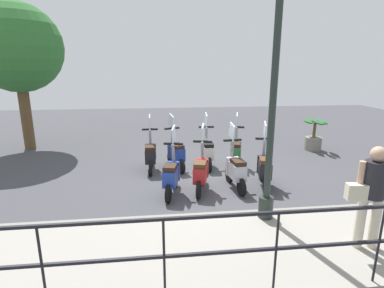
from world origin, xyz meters
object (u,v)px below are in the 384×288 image
lamp_post_near (273,103)px  scooter_near_0 (264,168)px  pedestrian_with_bag (371,190)px  scooter_far_3 (151,154)px  tree_large (17,48)px  scooter_far_0 (236,151)px  scooter_near_1 (236,169)px  scooter_near_3 (172,175)px  potted_palm (314,137)px  scooter_near_2 (201,172)px  scooter_far_1 (207,151)px  scooter_far_2 (176,153)px

lamp_post_near → scooter_near_0: lamp_post_near is taller
pedestrian_with_bag → scooter_far_3: (4.29, 3.30, -0.60)m
tree_large → scooter_far_0: (-2.84, -6.73, -2.93)m
scooter_near_1 → scooter_near_3: same height
scooter_near_1 → scooter_near_3: bearing=90.9°
scooter_near_0 → scooter_near_1: size_ratio=1.00×
scooter_near_0 → pedestrian_with_bag: bearing=-154.9°
potted_palm → scooter_far_0: bearing=115.5°
scooter_near_2 → scooter_far_3: 1.96m
pedestrian_with_bag → scooter_far_3: pedestrian_with_bag is taller
potted_palm → scooter_near_0: scooter_near_0 is taller
scooter_far_3 → scooter_near_2: bearing=-142.5°
lamp_post_near → potted_palm: lamp_post_near is taller
scooter_near_1 → tree_large: bearing=49.4°
pedestrian_with_bag → scooter_far_1: pedestrian_with_bag is taller
scooter_far_1 → lamp_post_near: bearing=-170.1°
lamp_post_near → potted_palm: size_ratio=4.43×
scooter_far_2 → scooter_far_3: size_ratio=1.00×
lamp_post_near → scooter_far_3: (3.21, 2.14, -1.76)m
pedestrian_with_bag → scooter_far_3: 5.44m
pedestrian_with_bag → scooter_near_1: pedestrian_with_bag is taller
pedestrian_with_bag → scooter_far_1: bearing=29.8°
lamp_post_near → pedestrian_with_bag: (-1.07, -1.16, -1.17)m
tree_large → scooter_near_1: bearing=-124.8°
scooter_near_0 → scooter_near_3: (-0.23, 2.23, 0.00)m
tree_large → scooter_far_2: size_ratio=3.19×
scooter_near_2 → scooter_far_2: 1.71m
scooter_near_2 → scooter_near_3: (-0.13, 0.69, 0.00)m
tree_large → scooter_near_2: size_ratio=3.19×
scooter_near_2 → potted_palm: bearing=-39.6°
scooter_near_1 → scooter_near_3: (-0.18, 1.52, 0.00)m
scooter_far_0 → scooter_near_1: bearing=-179.0°
potted_palm → scooter_far_3: (-1.55, 5.60, 0.04)m
pedestrian_with_bag → scooter_far_2: 5.11m
scooter_far_3 → pedestrian_with_bag: bearing=-142.0°
scooter_far_2 → lamp_post_near: bearing=-174.0°
scooter_far_0 → scooter_far_2: bearing=104.5°
scooter_near_2 → scooter_far_1: 1.76m
potted_palm → scooter_far_0: (-1.51, 3.18, 0.04)m
pedestrian_with_bag → tree_large: (7.17, 7.61, 2.34)m
scooter_near_1 → scooter_far_3: size_ratio=1.00×
scooter_far_0 → scooter_far_3: bearing=106.7°
pedestrian_with_bag → scooter_near_0: 2.94m
scooter_near_1 → scooter_far_2: (1.59, 1.31, 0.00)m
tree_large → scooter_near_3: bearing=-133.6°
scooter_near_0 → tree_large: bearing=72.0°
pedestrian_with_bag → scooter_far_2: (4.36, 2.60, -0.60)m
scooter_near_2 → scooter_far_1: bearing=0.9°
pedestrian_with_bag → scooter_near_0: pedestrian_with_bag is taller
scooter_near_1 → scooter_far_2: 2.06m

